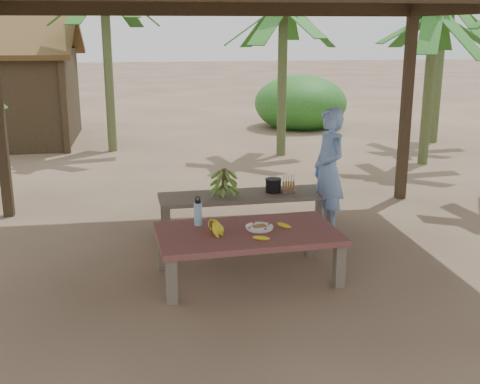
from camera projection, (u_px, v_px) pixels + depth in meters
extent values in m
plane|color=brown|center=(240.00, 267.00, 6.39)|extent=(80.00, 80.00, 0.00)
cube|color=black|center=(406.00, 108.00, 8.65)|extent=(0.13, 0.13, 2.70)
cube|color=black|center=(212.00, 9.00, 7.87)|extent=(5.80, 0.14, 0.18)
cube|color=brown|center=(172.00, 281.00, 5.51)|extent=(0.11, 0.11, 0.44)
cube|color=brown|center=(339.00, 266.00, 5.86)|extent=(0.11, 0.11, 0.44)
cube|color=brown|center=(162.00, 249.00, 6.30)|extent=(0.11, 0.11, 0.44)
cube|color=brown|center=(311.00, 237.00, 6.65)|extent=(0.11, 0.11, 0.44)
cube|color=maroon|center=(248.00, 234.00, 6.02)|extent=(1.86, 1.12, 0.06)
cube|color=brown|center=(167.00, 224.00, 7.18)|extent=(0.08, 0.08, 0.40)
cube|color=brown|center=(331.00, 214.00, 7.58)|extent=(0.08, 0.08, 0.40)
cube|color=brown|center=(164.00, 213.00, 7.62)|extent=(0.08, 0.08, 0.40)
cube|color=brown|center=(319.00, 203.00, 8.01)|extent=(0.08, 0.08, 0.40)
cube|color=brown|center=(247.00, 196.00, 7.54)|extent=(2.22, 0.69, 0.05)
cylinder|color=white|center=(259.00, 229.00, 6.06)|extent=(0.26, 0.26, 0.01)
cylinder|color=white|center=(259.00, 227.00, 6.06)|extent=(0.28, 0.28, 0.02)
cube|color=brown|center=(259.00, 227.00, 6.06)|extent=(0.16, 0.13, 0.02)
ellipsoid|color=yellow|center=(261.00, 238.00, 5.74)|extent=(0.17, 0.05, 0.04)
ellipsoid|color=yellow|center=(284.00, 225.00, 6.11)|extent=(0.16, 0.13, 0.04)
cylinder|color=#3D8EC0|center=(198.00, 214.00, 6.17)|extent=(0.08, 0.08, 0.24)
cylinder|color=black|center=(198.00, 202.00, 6.13)|extent=(0.06, 0.06, 0.03)
torus|color=black|center=(198.00, 199.00, 6.12)|extent=(0.05, 0.01, 0.05)
cylinder|color=black|center=(273.00, 186.00, 7.60)|extent=(0.20, 0.20, 0.17)
imported|color=#7499DD|center=(329.00, 170.00, 7.42)|extent=(0.46, 0.61, 1.53)
cylinder|color=#596638|center=(428.00, 89.00, 10.89)|extent=(0.18, 0.18, 2.78)
cylinder|color=#596638|center=(282.00, 81.00, 11.64)|extent=(0.18, 0.18, 2.93)
cylinder|color=#596638|center=(108.00, 69.00, 11.98)|extent=(0.18, 0.18, 3.32)
cylinder|color=#596638|center=(439.00, 71.00, 12.97)|extent=(0.18, 0.18, 3.10)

